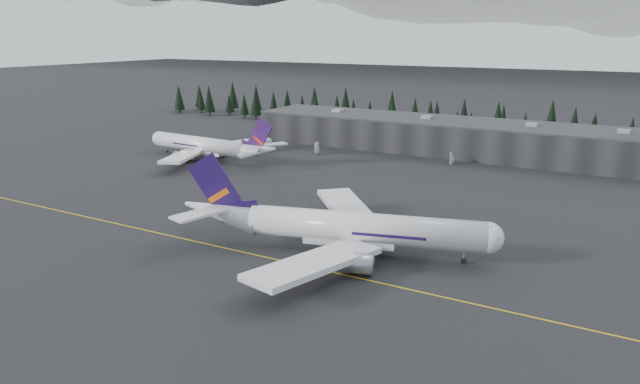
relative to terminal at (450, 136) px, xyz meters
The scene contains 9 objects.
ground 125.16m from the terminal, 90.00° to the right, with size 1400.00×1400.00×0.00m, color black.
taxiline 127.16m from the terminal, 90.00° to the right, with size 400.00×0.40×0.02m, color gold.
terminal is the anchor object (origin of this frame).
treeline 37.02m from the terminal, 90.00° to the left, with size 360.00×20.00×15.00m, color black.
mountain_ridge 875.02m from the terminal, 90.00° to the left, with size 4400.00×900.00×420.00m, color white, non-canonical shape.
jet_main 117.51m from the terminal, 84.76° to the right, with size 68.27×62.04×20.49m.
jet_parked 93.32m from the terminal, 141.92° to the right, with size 60.87×56.05×17.89m.
gse_vehicle_a 52.93m from the terminal, 145.85° to the right, with size 2.22×4.82×1.34m, color #BDBDC0.
gse_vehicle_b 24.06m from the terminal, 71.20° to the right, with size 1.83×4.54×1.55m, color silver.
Camera 1 is at (63.86, -93.79, 45.52)m, focal length 32.00 mm.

